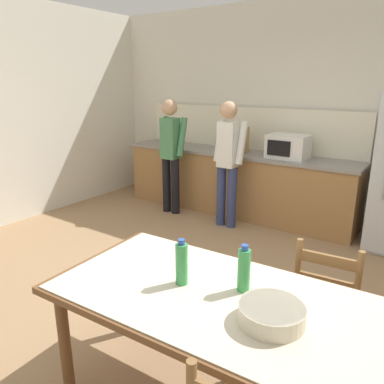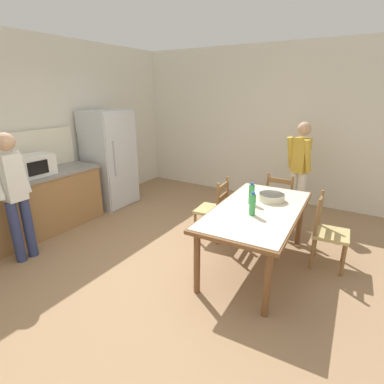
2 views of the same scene
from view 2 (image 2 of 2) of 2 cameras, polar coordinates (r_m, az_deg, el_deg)
name	(u,v)px [view 2 (image 2 of 2)]	position (r m, az deg, el deg)	size (l,w,h in m)	color
ground_plane	(166,268)	(3.83, -4.97, -14.15)	(8.32, 8.32, 0.00)	#9E7A56
wall_back	(22,134)	(5.30, -29.71, 9.57)	(6.52, 0.12, 2.90)	silver
wall_right	(262,124)	(6.17, 13.19, 12.46)	(0.12, 5.20, 2.90)	silver
refrigerator	(110,159)	(5.77, -15.43, 6.08)	(0.76, 0.73, 1.75)	silver
microwave	(33,165)	(4.90, -27.97, 4.50)	(0.50, 0.39, 0.30)	white
dining_table	(258,214)	(3.65, 12.38, -4.15)	(1.90, 1.03, 0.76)	brown
bottle_near_centre	(253,204)	(3.37, 11.45, -2.33)	(0.07, 0.07, 0.27)	green
bottle_off_centre	(251,194)	(3.70, 11.27, -0.42)	(0.07, 0.07, 0.27)	green
serving_bowl	(272,197)	(3.89, 14.92, -0.89)	(0.32, 0.32, 0.09)	beige
chair_side_far_right	(214,209)	(4.35, 4.13, -3.34)	(0.45, 0.43, 0.91)	olive
chair_head_end	(280,201)	(4.85, 16.42, -1.73)	(0.41, 0.43, 0.91)	olive
chair_side_near_right	(328,232)	(4.02, 24.48, -7.03)	(0.45, 0.43, 0.91)	olive
person_at_counter	(14,192)	(4.22, -30.73, 0.07)	(0.41, 0.28, 1.63)	navy
person_by_table	(300,166)	(5.21, 19.82, 4.69)	(0.36, 0.46, 1.61)	silver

